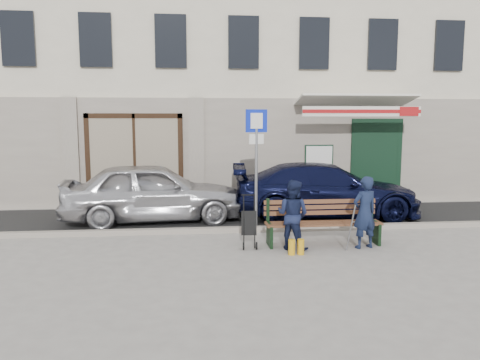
{
  "coord_description": "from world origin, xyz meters",
  "views": [
    {
      "loc": [
        -1.51,
        -8.97,
        2.59
      ],
      "look_at": [
        -0.44,
        1.6,
        1.2
      ],
      "focal_mm": 35.0,
      "sensor_mm": 36.0,
      "label": 1
    }
  ],
  "objects": [
    {
      "name": "ground",
      "position": [
        0.0,
        0.0,
        0.0
      ],
      "size": [
        80.0,
        80.0,
        0.0
      ],
      "primitive_type": "plane",
      "color": "#9E9991",
      "rests_on": "ground"
    },
    {
      "name": "car_silver",
      "position": [
        -2.53,
        2.86,
        0.76
      ],
      "size": [
        4.63,
        2.21,
        1.53
      ],
      "primitive_type": "imported",
      "rotation": [
        0.0,
        0.0,
        1.66
      ],
      "color": "silver",
      "rests_on": "ground"
    },
    {
      "name": "car_navy",
      "position": [
        1.98,
        3.01,
        0.72
      ],
      "size": [
        5.08,
        2.4,
        1.43
      ],
      "primitive_type": "imported",
      "rotation": [
        0.0,
        0.0,
        1.49
      ],
      "color": "black",
      "rests_on": "ground"
    },
    {
      "name": "stroller",
      "position": [
        -0.4,
        0.23,
        0.47
      ],
      "size": [
        0.33,
        0.45,
        1.06
      ],
      "rotation": [
        0.0,
        0.0,
        -0.09
      ],
      "color": "black",
      "rests_on": "ground"
    },
    {
      "name": "parking_sign",
      "position": [
        -0.05,
        1.71,
        1.89
      ],
      "size": [
        0.51,
        0.15,
        2.81
      ],
      "rotation": [
        0.0,
        0.0,
        0.24
      ],
      "color": "gray",
      "rests_on": "ground"
    },
    {
      "name": "curb",
      "position": [
        0.0,
        1.5,
        0.06
      ],
      "size": [
        60.0,
        0.18,
        0.12
      ],
      "primitive_type": "cube",
      "color": "#9E9384",
      "rests_on": "ground"
    },
    {
      "name": "asphalt_lane",
      "position": [
        0.0,
        3.1,
        0.01
      ],
      "size": [
        60.0,
        3.2,
        0.01
      ],
      "primitive_type": "cube",
      "color": "#282828",
      "rests_on": "ground"
    },
    {
      "name": "woman",
      "position": [
        0.45,
        0.0,
        0.7
      ],
      "size": [
        0.86,
        0.84,
        1.4
      ],
      "primitive_type": "imported",
      "rotation": [
        0.0,
        0.0,
        2.47
      ],
      "color": "#151D3C",
      "rests_on": "ground"
    },
    {
      "name": "bench",
      "position": [
        1.11,
        0.27,
        0.46
      ],
      "size": [
        2.4,
        1.17,
        0.98
      ],
      "color": "brown",
      "rests_on": "ground"
    },
    {
      "name": "man",
      "position": [
        1.9,
        -0.07,
        0.73
      ],
      "size": [
        0.61,
        0.48,
        1.46
      ],
      "primitive_type": "imported",
      "rotation": [
        0.0,
        0.0,
        3.42
      ],
      "color": "#141E39",
      "rests_on": "ground"
    },
    {
      "name": "building",
      "position": [
        0.01,
        8.45,
        4.97
      ],
      "size": [
        20.0,
        8.27,
        10.0
      ],
      "color": "beige",
      "rests_on": "ground"
    }
  ]
}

